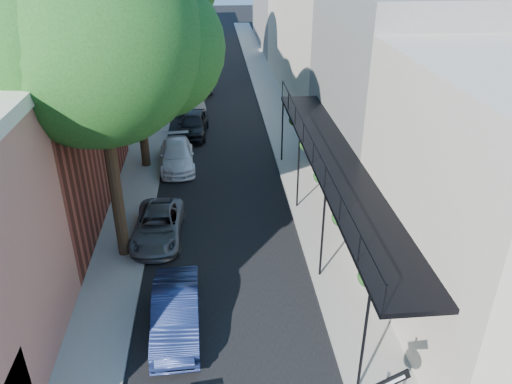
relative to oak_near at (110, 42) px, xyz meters
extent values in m
cube|color=black|center=(3.37, 19.74, -7.87)|extent=(6.00, 64.00, 0.01)
cube|color=gray|center=(-0.63, 19.74, -7.82)|extent=(2.00, 64.00, 0.12)
cube|color=gray|center=(7.37, 19.74, -7.82)|extent=(2.00, 64.00, 0.12)
cube|color=gray|center=(-1.65, 3.74, 0.12)|extent=(0.06, 7.00, 4.00)
cube|color=gray|center=(-5.63, 15.74, -3.38)|extent=(8.00, 12.00, 9.00)
cube|color=beige|center=(-5.63, 29.74, -2.88)|extent=(8.00, 16.00, 10.00)
cube|color=tan|center=(-5.63, 43.74, -3.88)|extent=(8.00, 12.00, 8.00)
cube|color=gray|center=(12.37, 4.74, -3.38)|extent=(8.00, 10.00, 9.00)
cube|color=beige|center=(12.37, 19.74, -3.88)|extent=(8.00, 20.00, 8.00)
cube|color=black|center=(7.57, -0.26, -4.38)|extent=(2.00, 16.00, 0.15)
cube|color=black|center=(6.62, -0.26, -3.50)|extent=(0.05, 16.00, 0.05)
cylinder|color=black|center=(6.67, -7.26, -6.07)|extent=(0.08, 0.08, 3.40)
cylinder|color=black|center=(6.67, 7.74, -6.07)|extent=(0.08, 0.08, 3.40)
sphere|color=#194714|center=(6.97, -6.26, -4.83)|extent=(0.60, 0.60, 0.60)
sphere|color=#194714|center=(6.97, -0.26, -4.83)|extent=(0.60, 0.60, 0.60)
sphere|color=#194714|center=(6.97, 5.74, -4.83)|extent=(0.60, 0.60, 0.60)
cube|color=black|center=(6.57, -9.31, -5.18)|extent=(0.89, 0.15, 0.58)
cube|color=white|center=(6.57, -9.34, -5.18)|extent=(0.60, 0.10, 0.31)
cylinder|color=#311F13|center=(-0.43, -0.26, -4.38)|extent=(0.44, 0.44, 7.00)
sphere|color=#194714|center=(-0.43, -0.26, 0.14)|extent=(6.80, 6.80, 6.80)
sphere|color=#194714|center=(1.27, 0.76, -0.36)|extent=(4.76, 4.76, 4.76)
cylinder|color=#311F13|center=(-0.43, 7.74, -4.73)|extent=(0.44, 0.44, 6.30)
sphere|color=#194714|center=(-0.43, 7.74, -0.68)|extent=(6.00, 6.00, 6.00)
sphere|color=#194714|center=(1.07, 8.64, -1.18)|extent=(4.20, 4.20, 4.20)
cylinder|color=#311F13|center=(-0.43, 16.74, -4.20)|extent=(0.44, 0.44, 7.35)
imported|color=#172148|center=(1.74, -4.45, -7.22)|extent=(1.51, 4.05, 1.32)
imported|color=#5B5D63|center=(0.77, 0.82, -7.31)|extent=(2.03, 4.15, 1.13)
imported|color=white|center=(1.17, 7.68, -7.27)|extent=(2.04, 4.34, 1.23)
imported|color=black|center=(1.92, 12.12, -7.18)|extent=(1.93, 4.18, 1.39)
imported|color=gray|center=(1.85, 16.44, -7.26)|extent=(1.81, 3.87, 1.23)
imported|color=#8E96A0|center=(1.97, 21.68, -7.20)|extent=(2.61, 5.03, 1.36)
camera|label=1|loc=(3.12, -16.32, 3.13)|focal=35.00mm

